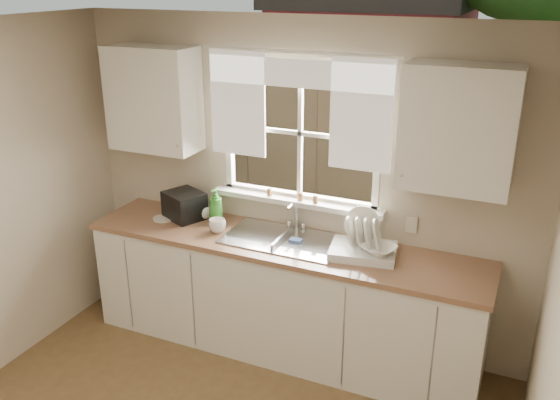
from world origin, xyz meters
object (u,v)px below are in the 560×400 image
at_px(black_appliance, 185,205).
at_px(cup, 217,226).
at_px(dish_rack, 363,245).
at_px(soap_bottle_a, 216,206).

bearing_deg(black_appliance, cup, 4.20).
distance_m(dish_rack, cup, 1.13).
height_order(dish_rack, soap_bottle_a, dish_rack).
bearing_deg(dish_rack, cup, -176.07).
relative_size(soap_bottle_a, cup, 2.21).
distance_m(cup, black_appliance, 0.41).
bearing_deg(soap_bottle_a, dish_rack, -7.07).
distance_m(soap_bottle_a, black_appliance, 0.29).
bearing_deg(black_appliance, soap_bottle_a, 25.40).
bearing_deg(soap_bottle_a, black_appliance, 177.00).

